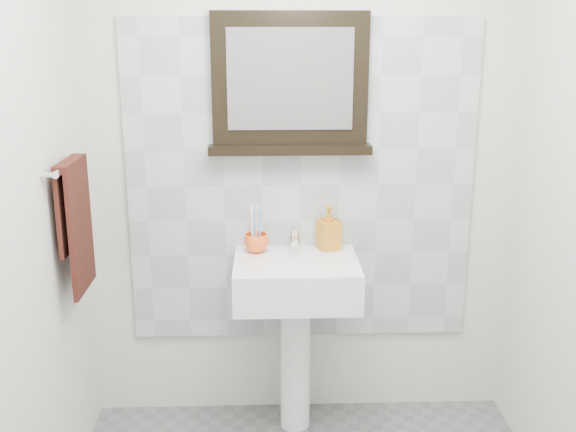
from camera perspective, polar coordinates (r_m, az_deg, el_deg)
The scene contains 9 objects.
back_wall at distance 3.11m, azimuth 1.10°, elevation 4.49°, with size 2.00×0.01×2.50m, color silver.
splashback at distance 3.12m, azimuth 1.10°, elevation 2.64°, with size 1.60×0.02×1.50m, color #AAB3B8.
pedestal_sink at distance 3.06m, azimuth 0.67°, elevation -6.95°, with size 0.55×0.44×0.96m.
toothbrush_cup at distance 3.08m, azimuth -2.70°, elevation -2.30°, with size 0.11×0.11×0.09m, color #FC5C1D.
toothbrushes at distance 3.06m, azimuth -2.77°, elevation -0.86°, with size 0.05×0.04×0.21m.
soap_dispenser at distance 3.11m, azimuth 3.45°, elevation -0.99°, with size 0.09×0.10×0.21m, color #BA5715.
framed_mirror at distance 3.02m, azimuth 0.17°, elevation 10.88°, with size 0.73×0.11×0.62m.
towel_bar at distance 2.83m, azimuth -18.05°, elevation 4.14°, with size 0.07×0.40×0.03m.
hand_towel at distance 2.87m, azimuth -17.57°, elevation 0.03°, with size 0.06×0.30×0.55m.
Camera 1 is at (-0.17, -1.95, 1.84)m, focal length 42.00 mm.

